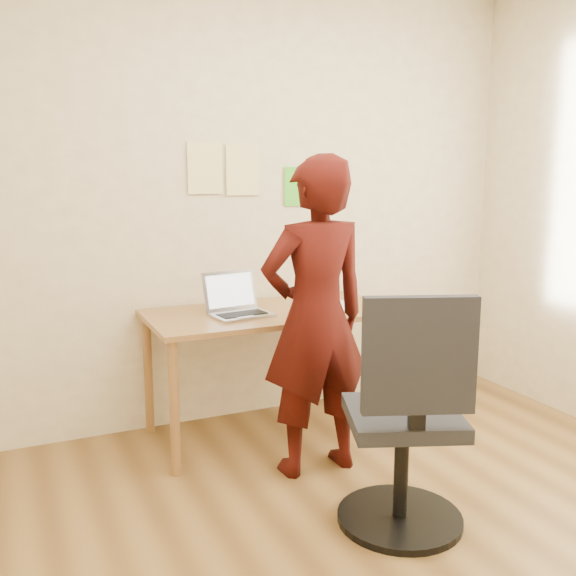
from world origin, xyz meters
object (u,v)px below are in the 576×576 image
office_chair (407,431)px  laptop (237,306)px  person (315,318)px  desk (270,325)px  phone (323,311)px

office_chair → laptop: bearing=126.2°
laptop → person: size_ratio=0.22×
laptop → person: 0.56m
desk → office_chair: office_chair is taller
desk → person: size_ratio=0.87×
desk → phone: phone is taller
laptop → desk: bearing=-2.2°
office_chair → phone: bearing=103.3°
laptop → phone: bearing=-24.8°
office_chair → desk: bearing=116.4°
laptop → office_chair: office_chair is taller
laptop → phone: 0.49m
desk → laptop: 0.25m
laptop → office_chair: bearing=-82.5°
phone → office_chair: 1.09m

